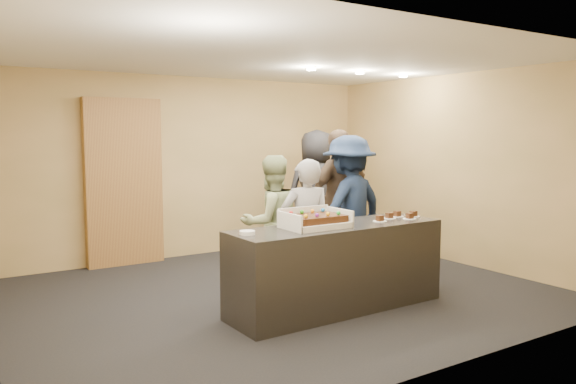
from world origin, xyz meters
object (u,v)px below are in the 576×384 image
object	(u,v)px
person_brown_extra	(340,199)
person_sage_man	(271,223)
sheet_cake	(315,218)
person_dark_suit	(316,192)
person_server_grey	(306,229)
serving_counter	(337,267)
storage_cabinet	(124,182)
person_navy_man	(349,206)
plate_stack	(247,233)
cake_box	(314,223)

from	to	relation	value
person_brown_extra	person_sage_man	bearing A→B (deg)	11.21
sheet_cake	person_dark_suit	distance (m)	3.00
sheet_cake	person_server_grey	size ratio (longest dim) A/B	0.35
serving_counter	storage_cabinet	xyz separation A→B (m)	(-1.28, 3.24, 0.72)
person_navy_man	plate_stack	bearing A→B (deg)	15.29
person_server_grey	person_sage_man	bearing A→B (deg)	-58.49
person_server_grey	person_navy_man	world-z (taller)	person_navy_man
person_dark_suit	plate_stack	bearing A→B (deg)	60.35
person_dark_suit	person_brown_extra	bearing A→B (deg)	89.69
person_navy_man	storage_cabinet	bearing A→B (deg)	-55.19
plate_stack	person_server_grey	distance (m)	1.12
sheet_cake	person_server_grey	distance (m)	0.59
plate_stack	person_brown_extra	world-z (taller)	person_brown_extra
cake_box	storage_cabinet	bearing A→B (deg)	107.18
serving_counter	person_navy_man	xyz separation A→B (m)	(0.98, 1.03, 0.47)
storage_cabinet	cake_box	world-z (taller)	storage_cabinet
plate_stack	person_server_grey	world-z (taller)	person_server_grey
storage_cabinet	person_brown_extra	bearing A→B (deg)	-36.56
storage_cabinet	cake_box	distance (m)	3.37
person_server_grey	person_brown_extra	world-z (taller)	person_brown_extra
person_brown_extra	person_navy_man	bearing A→B (deg)	61.16
plate_stack	person_navy_man	size ratio (longest dim) A/B	0.08
person_sage_man	person_navy_man	xyz separation A→B (m)	(1.17, -0.00, 0.12)
person_server_grey	person_brown_extra	size ratio (longest dim) A/B	0.82
serving_counter	person_brown_extra	distance (m)	1.91
storage_cabinet	person_sage_man	size ratio (longest dim) A/B	1.46
plate_stack	person_navy_man	bearing A→B (deg)	26.10
serving_counter	person_navy_man	distance (m)	1.50
storage_cabinet	person_navy_man	world-z (taller)	storage_cabinet
person_brown_extra	person_dark_suit	xyz separation A→B (m)	(0.31, 1.00, 0.00)
plate_stack	person_brown_extra	size ratio (longest dim) A/B	0.08
person_sage_man	person_navy_man	distance (m)	1.18
storage_cabinet	person_server_grey	world-z (taller)	storage_cabinet
sheet_cake	person_navy_man	distance (m)	1.63
storage_cabinet	plate_stack	size ratio (longest dim) A/B	15.84
person_server_grey	person_brown_extra	xyz separation A→B (m)	(1.21, 0.93, 0.17)
serving_counter	person_navy_man	world-z (taller)	person_navy_man
serving_counter	plate_stack	size ratio (longest dim) A/B	16.21
plate_stack	sheet_cake	bearing A→B (deg)	-1.96
person_navy_man	person_server_grey	bearing A→B (deg)	16.13
cake_box	sheet_cake	world-z (taller)	cake_box
person_server_grey	serving_counter	bearing A→B (deg)	113.44
person_server_grey	person_sage_man	xyz separation A→B (m)	(-0.13, 0.53, 0.01)
serving_counter	person_server_grey	distance (m)	0.61
storage_cabinet	cake_box	bearing A→B (deg)	-72.82
cake_box	person_brown_extra	size ratio (longest dim) A/B	0.34
cake_box	person_dark_suit	distance (m)	2.98
plate_stack	person_sage_man	size ratio (longest dim) A/B	0.09
storage_cabinet	sheet_cake	distance (m)	3.39
person_brown_extra	plate_stack	bearing A→B (deg)	26.86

